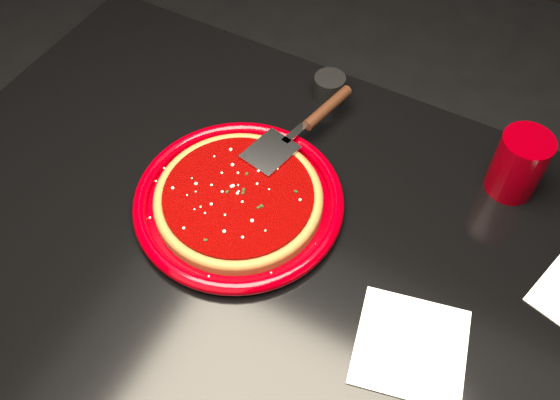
% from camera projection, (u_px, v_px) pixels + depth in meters
% --- Properties ---
extents(floor, '(4.00, 4.00, 0.01)m').
position_uv_depth(floor, '(270.00, 397.00, 1.59)').
color(floor, black).
rests_on(floor, ground).
extents(table, '(1.20, 0.80, 0.75)m').
position_uv_depth(table, '(267.00, 334.00, 1.29)').
color(table, black).
rests_on(table, floor).
extents(plate, '(0.38, 0.38, 0.03)m').
position_uv_depth(plate, '(239.00, 201.00, 1.01)').
color(plate, '#780006').
rests_on(plate, table).
extents(pizza_crust, '(0.30, 0.30, 0.01)m').
position_uv_depth(pizza_crust, '(239.00, 200.00, 1.01)').
color(pizza_crust, brown).
rests_on(pizza_crust, plate).
extents(pizza_crust_rim, '(0.30, 0.30, 0.02)m').
position_uv_depth(pizza_crust_rim, '(238.00, 197.00, 1.00)').
color(pizza_crust_rim, brown).
rests_on(pizza_crust_rim, plate).
extents(pizza_sauce, '(0.27, 0.27, 0.01)m').
position_uv_depth(pizza_sauce, '(238.00, 196.00, 1.00)').
color(pizza_sauce, '#720201').
rests_on(pizza_sauce, plate).
extents(parmesan_dusting, '(0.24, 0.24, 0.01)m').
position_uv_depth(parmesan_dusting, '(238.00, 193.00, 0.99)').
color(parmesan_dusting, beige).
rests_on(parmesan_dusting, plate).
extents(basil_flecks, '(0.22, 0.22, 0.00)m').
position_uv_depth(basil_flecks, '(238.00, 193.00, 0.99)').
color(basil_flecks, black).
rests_on(basil_flecks, plate).
extents(pizza_server, '(0.14, 0.30, 0.02)m').
position_uv_depth(pizza_server, '(302.00, 128.00, 1.07)').
color(pizza_server, '#AFB1B6').
rests_on(pizza_server, plate).
extents(cup, '(0.10, 0.10, 0.11)m').
position_uv_depth(cup, '(519.00, 164.00, 1.00)').
color(cup, '#770007').
rests_on(cup, table).
extents(napkin_a, '(0.18, 0.18, 0.00)m').
position_uv_depth(napkin_a, '(411.00, 346.00, 0.87)').
color(napkin_a, white).
rests_on(napkin_a, table).
extents(ramekin, '(0.06, 0.06, 0.04)m').
position_uv_depth(ramekin, '(329.00, 87.00, 1.16)').
color(ramekin, black).
rests_on(ramekin, table).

